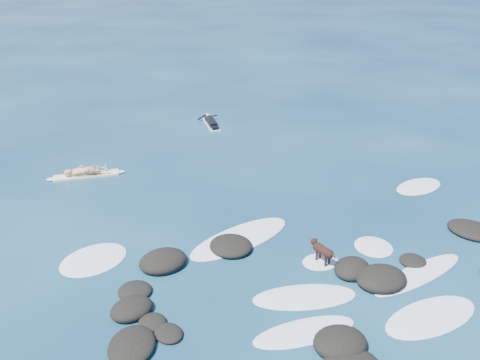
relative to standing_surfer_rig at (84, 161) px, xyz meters
name	(u,v)px	position (x,y,z in m)	size (l,w,h in m)	color
ground	(312,256)	(5.13, -8.57, -0.68)	(160.00, 160.00, 0.00)	#0A2642
reef_rocks	(327,287)	(4.62, -10.20, -0.56)	(14.62, 7.37, 0.60)	black
breaking_foam	(329,264)	(5.36, -9.16, -0.67)	(14.57, 7.95, 0.12)	white
standing_surfer_rig	(84,161)	(0.00, 0.00, 0.00)	(3.01, 0.90, 1.71)	#FCF7CA
paddling_surfer_rig	(211,123)	(6.75, 3.72, -0.54)	(1.04, 2.34, 0.40)	white
dog	(322,250)	(5.18, -9.01, -0.22)	(0.40, 1.07, 0.68)	black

